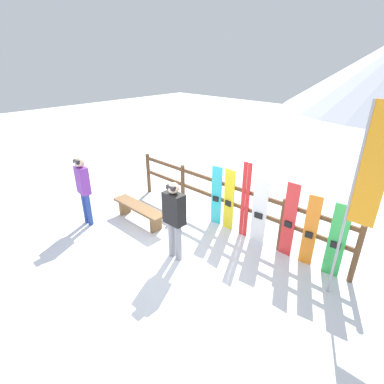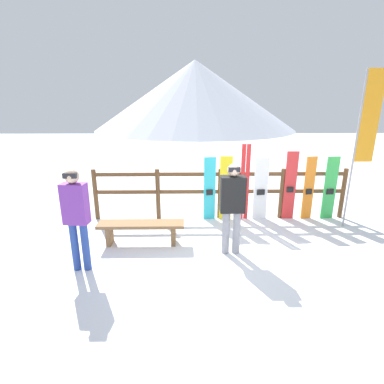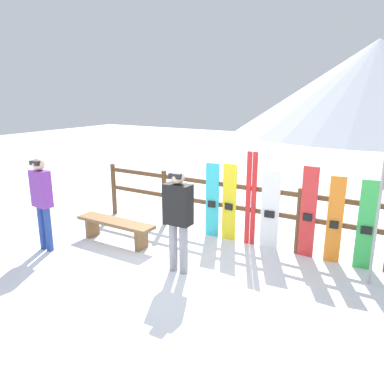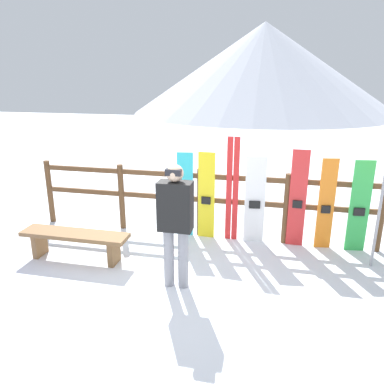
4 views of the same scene
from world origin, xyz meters
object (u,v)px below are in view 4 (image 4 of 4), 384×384
object	(u,v)px
snowboard_cyan	(185,195)
snowboard_red	(298,199)
snowboard_orange	(326,205)
bench	(75,239)
snowboard_green	(359,207)
snowboard_yellow	(206,196)
person_black	(175,218)
ski_pair_red	(232,190)
snowboard_white	(255,200)

from	to	relation	value
snowboard_cyan	snowboard_red	distance (m)	1.78
snowboard_red	snowboard_orange	xyz separation A→B (m)	(0.42, -0.00, -0.06)
bench	snowboard_cyan	distance (m)	1.85
bench	snowboard_green	distance (m)	4.23
snowboard_yellow	snowboard_orange	size ratio (longest dim) A/B	1.01
snowboard_green	snowboard_red	bearing A→B (deg)	179.99
snowboard_cyan	snowboard_red	size ratio (longest dim) A/B	0.92
snowboard_red	snowboard_green	distance (m)	0.90
snowboard_red	person_black	bearing A→B (deg)	-133.92
bench	person_black	world-z (taller)	person_black
snowboard_cyan	ski_pair_red	distance (m)	0.79
ski_pair_red	snowboard_green	distance (m)	1.91
person_black	snowboard_yellow	size ratio (longest dim) A/B	1.11
person_black	ski_pair_red	distance (m)	1.66
ski_pair_red	snowboard_cyan	bearing A→B (deg)	-179.74
bench	snowboard_orange	world-z (taller)	snowboard_orange
ski_pair_red	snowboard_yellow	bearing A→B (deg)	-179.52
person_black	snowboard_white	bearing A→B (deg)	61.09
bench	snowboard_cyan	bearing A→B (deg)	41.72
ski_pair_red	snowboard_white	bearing A→B (deg)	-0.55
snowboard_yellow	snowboard_orange	xyz separation A→B (m)	(1.85, -0.00, -0.01)
snowboard_yellow	ski_pair_red	distance (m)	0.44
bench	snowboard_red	world-z (taller)	snowboard_red
person_black	snowboard_cyan	bearing A→B (deg)	99.51
bench	snowboard_cyan	world-z (taller)	snowboard_cyan
snowboard_orange	person_black	bearing A→B (deg)	-140.92
snowboard_yellow	snowboard_white	bearing A→B (deg)	-0.00
ski_pair_red	snowboard_green	size ratio (longest dim) A/B	1.19
snowboard_yellow	snowboard_green	distance (m)	2.33
snowboard_yellow	snowboard_cyan	bearing A→B (deg)	-180.00
bench	snowboard_white	size ratio (longest dim) A/B	1.12
snowboard_red	ski_pair_red	bearing A→B (deg)	179.81
snowboard_red	snowboard_orange	bearing A→B (deg)	-0.01
snowboard_yellow	person_black	bearing A→B (deg)	-93.30
snowboard_cyan	snowboard_white	distance (m)	1.14
snowboard_cyan	ski_pair_red	world-z (taller)	ski_pair_red
ski_pair_red	bench	bearing A→B (deg)	-150.37
snowboard_white	snowboard_red	distance (m)	0.65
snowboard_yellow	bench	bearing A→B (deg)	-144.78
person_black	snowboard_white	size ratio (longest dim) A/B	1.13
snowboard_white	snowboard_green	size ratio (longest dim) A/B	0.99
snowboard_cyan	snowboard_yellow	distance (m)	0.36
snowboard_yellow	snowboard_white	world-z (taller)	snowboard_yellow
person_black	snowboard_white	distance (m)	1.82
bench	snowboard_yellow	distance (m)	2.13
snowboard_orange	snowboard_yellow	bearing A→B (deg)	180.00
person_black	snowboard_yellow	distance (m)	1.59
snowboard_orange	ski_pair_red	bearing A→B (deg)	179.86
snowboard_cyan	snowboard_orange	world-z (taller)	snowboard_orange
ski_pair_red	snowboard_red	world-z (taller)	ski_pair_red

